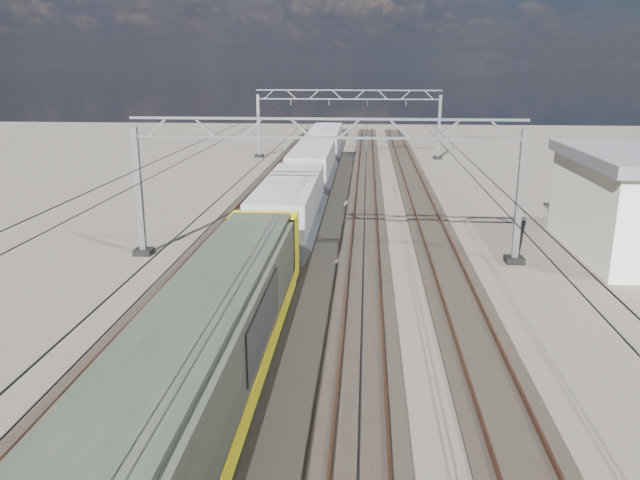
# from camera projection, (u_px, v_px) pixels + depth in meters

# --- Properties ---
(ground) EXTENTS (160.00, 160.00, 0.00)m
(ground) POSITION_uv_depth(u_px,v_px,m) (319.00, 285.00, 28.06)
(ground) COLOR #2C2621
(ground) RESTS_ON ground
(track_outer_west) EXTENTS (2.60, 140.00, 0.30)m
(track_outer_west) POSITION_uv_depth(u_px,v_px,m) (188.00, 280.00, 28.48)
(track_outer_west) COLOR black
(track_outer_west) RESTS_ON ground
(track_loco) EXTENTS (2.60, 140.00, 0.30)m
(track_loco) POSITION_uv_depth(u_px,v_px,m) (275.00, 282.00, 28.19)
(track_loco) COLOR black
(track_loco) RESTS_ON ground
(track_inner_east) EXTENTS (2.60, 140.00, 0.30)m
(track_inner_east) POSITION_uv_depth(u_px,v_px,m) (363.00, 284.00, 27.90)
(track_inner_east) COLOR black
(track_inner_east) RESTS_ON ground
(track_outer_east) EXTENTS (2.60, 140.00, 0.30)m
(track_outer_east) POSITION_uv_depth(u_px,v_px,m) (454.00, 287.00, 27.61)
(track_outer_east) COLOR black
(track_outer_east) RESTS_ON ground
(catenary_gantry_mid) EXTENTS (19.90, 0.90, 7.11)m
(catenary_gantry_mid) POSITION_uv_depth(u_px,v_px,m) (325.00, 183.00, 30.85)
(catenary_gantry_mid) COLOR gray
(catenary_gantry_mid) RESTS_ON ground
(catenary_gantry_far) EXTENTS (19.90, 0.90, 7.11)m
(catenary_gantry_far) POSITION_uv_depth(u_px,v_px,m) (348.00, 121.00, 65.41)
(catenary_gantry_far) COLOR gray
(catenary_gantry_far) RESTS_ON ground
(overhead_wires) EXTENTS (12.03, 140.00, 0.53)m
(overhead_wires) POSITION_uv_depth(u_px,v_px,m) (330.00, 137.00, 34.19)
(overhead_wires) COLOR black
(overhead_wires) RESTS_ON ground
(locomotive) EXTENTS (2.76, 21.10, 3.62)m
(locomotive) POSITION_uv_depth(u_px,v_px,m) (207.00, 355.00, 16.09)
(locomotive) COLOR black
(locomotive) RESTS_ON ground
(hopper_wagon_lead) EXTENTS (3.38, 13.00, 3.25)m
(hopper_wagon_lead) POSITION_uv_depth(u_px,v_px,m) (290.00, 208.00, 33.10)
(hopper_wagon_lead) COLOR black
(hopper_wagon_lead) RESTS_ON ground
(hopper_wagon_mid) EXTENTS (3.38, 13.00, 3.25)m
(hopper_wagon_mid) POSITION_uv_depth(u_px,v_px,m) (313.00, 166.00, 46.74)
(hopper_wagon_mid) COLOR black
(hopper_wagon_mid) RESTS_ON ground
(hopper_wagon_third) EXTENTS (3.38, 13.00, 3.25)m
(hopper_wagon_third) POSITION_uv_depth(u_px,v_px,m) (325.00, 143.00, 60.37)
(hopper_wagon_third) COLOR black
(hopper_wagon_third) RESTS_ON ground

